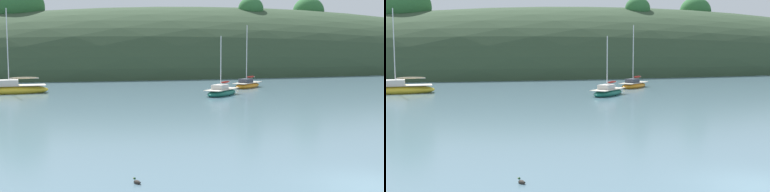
{
  "view_description": "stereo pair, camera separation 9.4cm",
  "coord_description": "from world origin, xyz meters",
  "views": [
    {
      "loc": [
        -11.18,
        -13.73,
        4.86
      ],
      "look_at": [
        0.0,
        20.0,
        1.2
      ],
      "focal_mm": 45.39,
      "sensor_mm": 36.0,
      "label": 1
    },
    {
      "loc": [
        -11.09,
        -13.76,
        4.86
      ],
      "look_at": [
        0.0,
        20.0,
        1.2
      ],
      "focal_mm": 45.39,
      "sensor_mm": 36.0,
      "label": 2
    }
  ],
  "objects": [
    {
      "name": "ground_plane",
      "position": [
        0.0,
        0.0,
        0.0
      ],
      "size": [
        400.0,
        400.0,
        0.0
      ],
      "primitive_type": "plane",
      "color": "slate"
    },
    {
      "name": "far_shoreline_hill",
      "position": [
        24.86,
        70.72,
        0.07
      ],
      "size": [
        150.0,
        36.0,
        27.1
      ],
      "color": "#2D422B",
      "rests_on": "ground"
    },
    {
      "name": "sailboat_red_portside",
      "position": [
        12.82,
        38.06,
        0.34
      ],
      "size": [
        5.02,
        4.47,
        7.45
      ],
      "color": "orange",
      "rests_on": "ground"
    },
    {
      "name": "sailboat_yellow_far",
      "position": [
        -13.13,
        39.37,
        0.43
      ],
      "size": [
        7.09,
        2.49,
        8.96
      ],
      "color": "gold",
      "rests_on": "ground"
    },
    {
      "name": "sailboat_teal_outer",
      "position": [
        6.66,
        30.74,
        0.34
      ],
      "size": [
        5.03,
        4.82,
        6.03
      ],
      "color": "#196B56",
      "rests_on": "ground"
    },
    {
      "name": "duck_lone_right",
      "position": [
        -7.75,
        2.84,
        0.05
      ],
      "size": [
        0.3,
        0.41,
        0.24
      ],
      "color": "#2D2823",
      "rests_on": "ground"
    }
  ]
}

